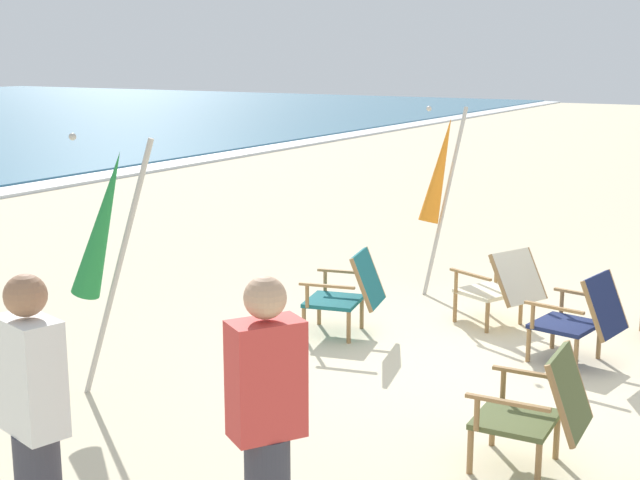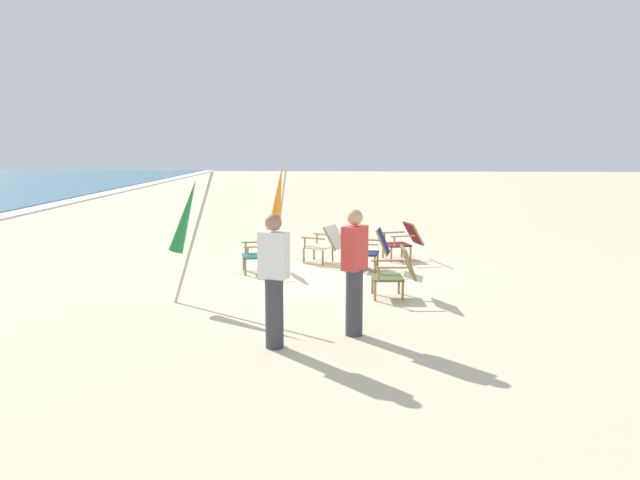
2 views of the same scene
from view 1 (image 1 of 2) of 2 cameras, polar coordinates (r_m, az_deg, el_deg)
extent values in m
plane|color=beige|center=(7.94, 10.99, -7.55)|extent=(80.00, 80.00, 0.00)
cube|color=#19234C|center=(7.98, 15.41, -5.25)|extent=(0.59, 0.56, 0.04)
cube|color=#19234C|center=(7.78, 17.79, -3.99)|extent=(0.53, 0.31, 0.49)
cylinder|color=olive|center=(7.91, 13.20, -6.50)|extent=(0.04, 0.04, 0.32)
cylinder|color=olive|center=(8.31, 14.68, -5.67)|extent=(0.04, 0.04, 0.32)
cylinder|color=olive|center=(7.74, 16.06, -7.07)|extent=(0.04, 0.04, 0.32)
cylinder|color=olive|center=(8.15, 17.43, -6.19)|extent=(0.04, 0.04, 0.32)
cube|color=olive|center=(7.66, 14.75, -4.21)|extent=(0.12, 0.53, 0.02)
cylinder|color=olive|center=(7.77, 13.45, -4.76)|extent=(0.04, 0.04, 0.22)
cube|color=olive|center=(8.16, 16.45, -3.33)|extent=(0.12, 0.53, 0.02)
cylinder|color=olive|center=(8.26, 15.21, -3.86)|extent=(0.04, 0.04, 0.22)
cylinder|color=olive|center=(7.56, 17.04, -4.42)|extent=(0.08, 0.24, 0.49)
cylinder|color=olive|center=(8.01, 18.49, -3.59)|extent=(0.08, 0.24, 0.49)
cube|color=#515B33|center=(5.93, 12.39, -11.15)|extent=(0.54, 0.50, 0.04)
cube|color=#515B33|center=(5.77, 15.68, -9.37)|extent=(0.50, 0.23, 0.50)
cylinder|color=olive|center=(5.85, 9.59, -13.10)|extent=(0.04, 0.04, 0.32)
cylinder|color=olive|center=(6.26, 10.98, -11.43)|extent=(0.04, 0.04, 0.32)
cylinder|color=olive|center=(5.75, 13.80, -13.77)|extent=(0.04, 0.04, 0.32)
cylinder|color=olive|center=(6.16, 14.91, -12.01)|extent=(0.04, 0.04, 0.32)
cube|color=olive|center=(5.60, 11.90, -10.14)|extent=(0.06, 0.53, 0.02)
cylinder|color=olive|center=(5.69, 10.01, -10.90)|extent=(0.04, 0.04, 0.22)
cube|color=olive|center=(6.10, 13.39, -8.32)|extent=(0.06, 0.53, 0.02)
cylinder|color=olive|center=(6.19, 11.64, -9.04)|extent=(0.04, 0.04, 0.22)
cylinder|color=olive|center=(5.54, 15.10, -10.26)|extent=(0.05, 0.22, 0.50)
cylinder|color=olive|center=(6.01, 16.22, -8.55)|extent=(0.05, 0.22, 0.50)
cube|color=#196066|center=(8.41, 0.86, -3.92)|extent=(0.61, 0.58, 0.04)
cube|color=#196066|center=(8.26, 3.11, -2.50)|extent=(0.53, 0.33, 0.50)
cylinder|color=olive|center=(8.30, -1.04, -5.28)|extent=(0.04, 0.04, 0.32)
cylinder|color=olive|center=(8.73, -0.06, -4.41)|extent=(0.04, 0.04, 0.32)
cylinder|color=olive|center=(8.18, 1.84, -5.55)|extent=(0.04, 0.04, 0.32)
cylinder|color=olive|center=(8.62, 2.69, -4.65)|extent=(0.04, 0.04, 0.32)
cube|color=olive|center=(8.09, 0.44, -2.95)|extent=(0.15, 0.52, 0.02)
cylinder|color=olive|center=(8.17, -0.83, -3.60)|extent=(0.04, 0.04, 0.22)
cube|color=olive|center=(8.61, 1.53, -2.04)|extent=(0.15, 0.52, 0.02)
cylinder|color=olive|center=(8.69, 0.33, -2.65)|extent=(0.04, 0.04, 0.22)
cylinder|color=olive|center=(8.02, 2.65, -2.93)|extent=(0.09, 0.23, 0.50)
cylinder|color=olive|center=(8.50, 3.54, -2.09)|extent=(0.09, 0.23, 0.50)
cube|color=beige|center=(8.88, 10.73, -3.27)|extent=(0.67, 0.65, 0.04)
cube|color=beige|center=(8.59, 12.58, -2.33)|extent=(0.57, 0.47, 0.47)
cylinder|color=olive|center=(8.91, 8.64, -4.22)|extent=(0.04, 0.04, 0.32)
cylinder|color=olive|center=(9.23, 10.73, -3.71)|extent=(0.04, 0.04, 0.32)
cylinder|color=olive|center=(8.62, 10.65, -4.84)|extent=(0.04, 0.04, 0.32)
cylinder|color=olive|center=(8.96, 12.73, -4.30)|extent=(0.04, 0.04, 0.32)
cube|color=olive|center=(8.62, 9.60, -2.18)|extent=(0.25, 0.50, 0.02)
cylinder|color=olive|center=(8.78, 8.70, -2.64)|extent=(0.04, 0.04, 0.22)
cube|color=olive|center=(9.02, 12.11, -1.66)|extent=(0.25, 0.50, 0.02)
cylinder|color=olive|center=(9.17, 11.21, -2.10)|extent=(0.04, 0.04, 0.22)
cylinder|color=olive|center=(8.40, 11.42, -2.59)|extent=(0.16, 0.29, 0.47)
cylinder|color=olive|center=(8.77, 13.69, -2.08)|extent=(0.16, 0.29, 0.47)
cylinder|color=#B7B2A8|center=(6.90, -12.81, -1.90)|extent=(0.25, 0.64, 2.02)
cone|color=#23843D|center=(6.88, -13.76, 0.99)|extent=(0.38, 0.59, 1.17)
sphere|color=#B7B2A8|center=(6.88, -15.56, 6.39)|extent=(0.06, 0.06, 0.06)
cylinder|color=#B7B2A8|center=(9.85, 8.01, 2.47)|extent=(0.53, 0.29, 2.04)
cone|color=orange|center=(9.74, 7.67, 4.49)|extent=(0.55, 0.42, 1.17)
sphere|color=#B7B2A8|center=(9.57, 6.99, 8.35)|extent=(0.06, 0.06, 0.06)
cube|color=white|center=(4.41, -18.00, -8.28)|extent=(0.28, 0.38, 0.56)
sphere|color=#9E7051|center=(4.29, -18.34, -3.39)|extent=(0.20, 0.20, 0.20)
cube|color=#D13D38|center=(4.17, -3.47, -8.87)|extent=(0.39, 0.35, 0.56)
sphere|color=tan|center=(4.05, -3.54, -3.71)|extent=(0.20, 0.20, 0.20)
camera|label=2|loc=(5.09, -121.47, -7.98)|focal=35.00mm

